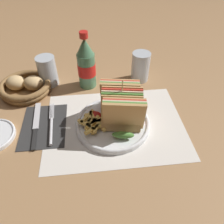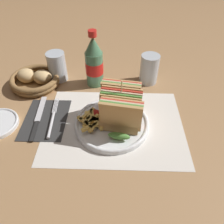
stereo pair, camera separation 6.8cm
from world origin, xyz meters
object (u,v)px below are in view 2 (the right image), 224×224
plate_main (112,123)px  fork (52,120)px  glass_far (58,68)px  club_sandwich (121,107)px  glass_near (149,69)px  bread_basket (35,79)px  knife (38,117)px  coke_bottle_near (94,63)px

plate_main → fork: 0.19m
plate_main → fork: bearing=177.5°
glass_far → club_sandwich: bearing=-45.1°
glass_far → glass_near: bearing=-1.2°
plate_main → bread_basket: bearing=145.2°
fork → glass_far: 0.25m
fork → bread_basket: (-0.11, 0.20, 0.02)m
club_sandwich → knife: club_sandwich is taller
bread_basket → knife: bearing=-72.2°
glass_near → plate_main: bearing=-118.9°
club_sandwich → coke_bottle_near: 0.24m
coke_bottle_near → glass_far: size_ratio=1.88×
club_sandwich → knife: 0.28m
coke_bottle_near → glass_near: coke_bottle_near is taller
fork → coke_bottle_near: size_ratio=0.86×
bread_basket → plate_main: bearing=-34.8°
fork → bread_basket: bread_basket is taller
plate_main → glass_near: 0.28m
plate_main → bread_basket: bread_basket is taller
knife → bread_basket: (-0.06, 0.18, 0.02)m
club_sandwich → bread_basket: bearing=148.1°
fork → bread_basket: bearing=114.7°
club_sandwich → bread_basket: 0.39m
fork → knife: fork is taller
plate_main → coke_bottle_near: 0.25m
plate_main → glass_near: (0.13, 0.24, 0.05)m
club_sandwich → glass_near: 0.26m
club_sandwich → glass_near: size_ratio=1.63×
club_sandwich → fork: bearing=179.1°
fork → coke_bottle_near: coke_bottle_near is taller
fork → knife: (-0.05, 0.01, -0.00)m
fork → glass_far: size_ratio=1.61×
knife → coke_bottle_near: 0.28m
fork → glass_far: bearing=92.6°
club_sandwich → fork: club_sandwich is taller
plate_main → fork: size_ratio=1.28×
knife → glass_near: size_ratio=1.82×
glass_far → fork: bearing=-83.7°
club_sandwich → glass_near: bearing=65.8°
fork → glass_near: (0.32, 0.23, 0.05)m
coke_bottle_near → glass_near: bearing=5.2°
club_sandwich → plate_main: bearing=-169.4°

